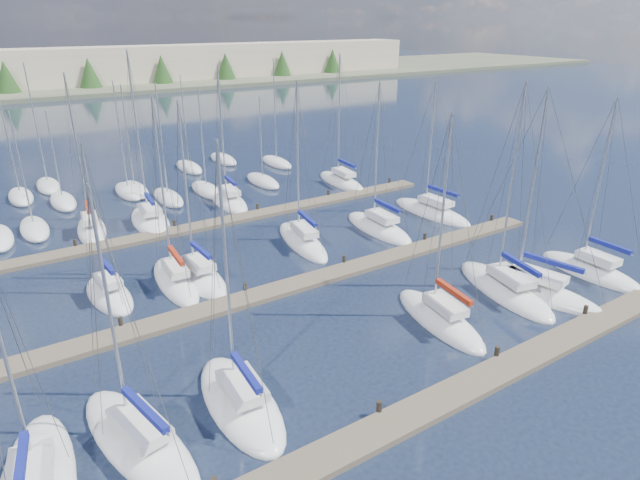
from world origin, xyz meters
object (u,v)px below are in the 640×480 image
sailboat_e (504,289)px  sailboat_m (431,212)px  sailboat_o (150,220)px  sailboat_p (229,201)px  sailboat_i (175,281)px  sailboat_n (92,229)px  sailboat_b (139,440)px  sailboat_c (241,402)px  sailboat_f (529,289)px  sailboat_h (109,294)px  sailboat_g (590,271)px  sailboat_l (379,228)px  sailboat_d (440,319)px  sailboat_r (341,182)px  sailboat_j (198,276)px  sailboat_k (302,241)px

sailboat_e → sailboat_m: bearing=77.1°
sailboat_o → sailboat_m: bearing=-22.7°
sailboat_p → sailboat_m: 19.70m
sailboat_i → sailboat_n: (-2.78, 13.32, 0.00)m
sailboat_b → sailboat_c: (4.74, -0.11, 0.01)m
sailboat_c → sailboat_f: bearing=3.5°
sailboat_o → sailboat_n: sailboat_o is taller
sailboat_b → sailboat_h: sailboat_b is taller
sailboat_i → sailboat_g: bearing=-25.9°
sailboat_f → sailboat_c: (-21.05, 0.13, 0.00)m
sailboat_i → sailboat_l: size_ratio=1.02×
sailboat_d → sailboat_r: bearing=75.2°
sailboat_b → sailboat_h: (2.06, 14.23, 0.01)m
sailboat_j → sailboat_d: 16.76m
sailboat_g → sailboat_l: bearing=117.6°
sailboat_d → sailboat_c: bearing=-169.8°
sailboat_o → sailboat_g: size_ratio=1.17×
sailboat_b → sailboat_g: size_ratio=0.94×
sailboat_g → sailboat_h: sailboat_g is taller
sailboat_f → sailboat_l: 14.35m
sailboat_b → sailboat_r: 40.39m
sailboat_i → sailboat_o: bearing=84.7°
sailboat_k → sailboat_e: 16.06m
sailboat_o → sailboat_n: (-4.88, 0.50, 0.01)m
sailboat_b → sailboat_n: size_ratio=0.89×
sailboat_p → sailboat_r: size_ratio=0.96×
sailboat_p → sailboat_c: sailboat_p is taller
sailboat_j → sailboat_r: size_ratio=0.90×
sailboat_i → sailboat_l: 18.10m
sailboat_m → sailboat_n: sailboat_n is taller
sailboat_b → sailboat_g: sailboat_g is taller
sailboat_d → sailboat_p: bearing=101.7°
sailboat_r → sailboat_l: size_ratio=1.10×
sailboat_i → sailboat_n: sailboat_n is taller
sailboat_n → sailboat_f: bearing=-42.8°
sailboat_f → sailboat_n: bearing=116.6°
sailboat_j → sailboat_n: sailboat_n is taller
sailboat_e → sailboat_m: size_ratio=1.13×
sailboat_p → sailboat_n: sailboat_n is taller
sailboat_g → sailboat_o: bearing=131.8°
sailboat_f → sailboat_j: size_ratio=1.08×
sailboat_e → sailboat_b: (-24.39, -0.62, -0.01)m
sailboat_k → sailboat_h: size_ratio=1.23×
sailboat_b → sailboat_c: bearing=-12.9°
sailboat_m → sailboat_d: size_ratio=0.96×
sailboat_h → sailboat_l: sailboat_l is taller
sailboat_f → sailboat_i: 23.96m
sailboat_k → sailboat_n: size_ratio=0.98×
sailboat_o → sailboat_g: bearing=-44.4°
sailboat_o → sailboat_m: size_ratio=1.21×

